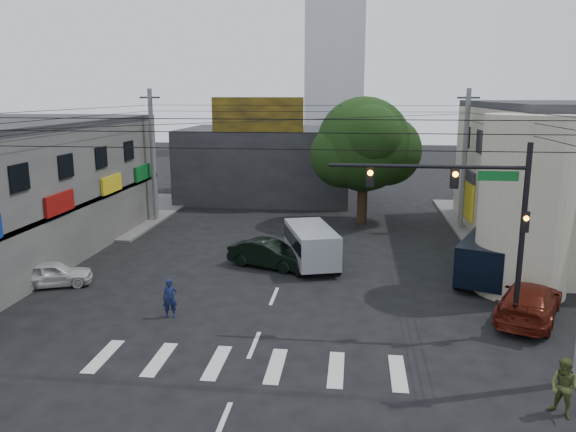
% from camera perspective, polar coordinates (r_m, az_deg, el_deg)
% --- Properties ---
extents(ground, '(160.00, 160.00, 0.00)m').
position_cam_1_polar(ground, '(23.47, -2.14, -9.85)').
color(ground, black).
rests_on(ground, ground).
extents(sidewalk_far_left, '(16.00, 16.00, 0.15)m').
position_cam_1_polar(sidewalk_far_left, '(45.76, -21.26, 0.41)').
color(sidewalk_far_left, '#514F4C').
rests_on(sidewalk_far_left, ground).
extents(sidewalk_far_right, '(16.00, 16.00, 0.15)m').
position_cam_1_polar(sidewalk_far_right, '(42.96, 26.48, -0.78)').
color(sidewalk_far_right, '#514F4C').
rests_on(sidewalk_far_right, ground).
extents(corner_column, '(4.00, 4.00, 8.00)m').
position_cam_1_polar(corner_column, '(27.00, 22.97, 0.98)').
color(corner_column, '#9C947C').
rests_on(corner_column, ground).
extents(building_far, '(14.00, 10.00, 6.00)m').
position_cam_1_polar(building_far, '(48.39, -2.07, 5.37)').
color(building_far, '#232326').
rests_on(building_far, ground).
extents(billboard, '(7.00, 0.30, 2.60)m').
position_cam_1_polar(billboard, '(43.23, -3.13, 10.25)').
color(billboard, olive).
rests_on(billboard, building_far).
extents(tower_distant, '(9.00, 9.00, 44.00)m').
position_cam_1_polar(tower_distant, '(92.46, 4.95, 20.45)').
color(tower_distant, silver).
rests_on(tower_distant, ground).
extents(street_tree, '(6.40, 6.40, 8.70)m').
position_cam_1_polar(street_tree, '(38.61, 7.70, 7.19)').
color(street_tree, black).
rests_on(street_tree, ground).
extents(traffic_gantry, '(7.10, 0.35, 7.20)m').
position_cam_1_polar(traffic_gantry, '(21.30, 18.58, 0.79)').
color(traffic_gantry, black).
rests_on(traffic_gantry, ground).
extents(utility_pole_far_left, '(0.32, 0.32, 9.20)m').
position_cam_1_polar(utility_pole_far_left, '(40.20, -13.57, 5.91)').
color(utility_pole_far_left, '#59595B').
rests_on(utility_pole_far_left, ground).
extents(utility_pole_far_right, '(0.32, 0.32, 9.20)m').
position_cam_1_polar(utility_pole_far_right, '(38.35, 17.48, 5.39)').
color(utility_pole_far_right, '#59595B').
rests_on(utility_pole_far_right, ground).
extents(dark_sedan, '(4.33, 5.28, 1.41)m').
position_cam_1_polar(dark_sedan, '(29.23, -1.94, -3.87)').
color(dark_sedan, black).
rests_on(dark_sedan, ground).
extents(white_compact, '(3.85, 4.53, 1.21)m').
position_cam_1_polar(white_compact, '(28.59, -22.83, -5.44)').
color(white_compact, beige).
rests_on(white_compact, ground).
extents(maroon_sedan, '(5.89, 6.68, 1.49)m').
position_cam_1_polar(maroon_sedan, '(24.60, 23.31, -7.97)').
color(maroon_sedan, '#51150B').
rests_on(maroon_sedan, ground).
extents(silver_minivan, '(5.96, 4.72, 2.08)m').
position_cam_1_polar(silver_minivan, '(29.28, 2.37, -3.17)').
color(silver_minivan, '#B0B2B9').
rests_on(silver_minivan, ground).
extents(navy_van, '(6.98, 5.94, 2.21)m').
position_cam_1_polar(navy_van, '(28.58, 19.72, -4.15)').
color(navy_van, black).
rests_on(navy_van, ground).
extents(traffic_officer, '(0.80, 0.71, 1.59)m').
position_cam_1_polar(traffic_officer, '(23.27, -11.89, -8.20)').
color(traffic_officer, '#111A3E').
rests_on(traffic_officer, ground).
extents(pedestrian_olive, '(1.49, 1.49, 1.72)m').
position_cam_1_polar(pedestrian_olive, '(18.00, 26.26, -15.40)').
color(pedestrian_olive, '#424A22').
rests_on(pedestrian_olive, ground).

